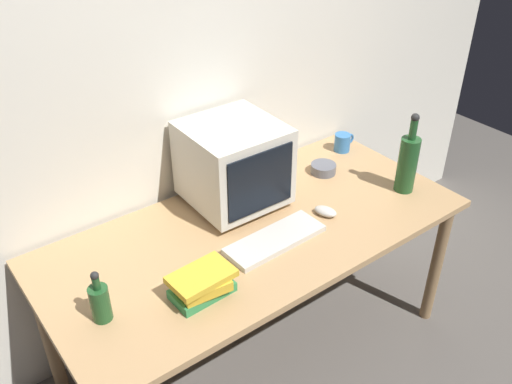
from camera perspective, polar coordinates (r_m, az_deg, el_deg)
The scene contains 11 objects.
ground_plane at distance 2.77m, azimuth -0.00°, elevation -15.70°, with size 6.00×6.00×0.00m, color #56514C.
back_wall at distance 2.37m, azimuth -7.08°, elevation 12.21°, with size 4.00×0.08×2.50m, color silver.
desk at distance 2.33m, azimuth -0.00°, elevation -5.24°, with size 1.76×0.83×0.72m.
crt_monitor at distance 2.34m, azimuth -2.32°, elevation 2.88°, with size 0.39×0.39×0.37m.
keyboard at distance 2.21m, azimuth 1.96°, elevation -4.90°, with size 0.42×0.15×0.02m, color beige.
computer_mouse at distance 2.37m, azimuth 7.14°, elevation -1.98°, with size 0.06×0.10×0.04m, color beige.
bottle_tall at distance 2.54m, azimuth 15.29°, elevation 2.96°, with size 0.09×0.09×0.38m.
bottle_short at distance 1.93m, azimuth -15.71°, elevation -10.78°, with size 0.07×0.07×0.20m.
book_stack at distance 1.96m, azimuth -5.58°, elevation -9.36°, with size 0.23×0.16×0.10m.
mug at distance 2.86m, azimuth 8.88°, elevation 5.06°, with size 0.12×0.08×0.09m.
cd_spindle at distance 2.66m, azimuth 6.92°, elevation 2.41°, with size 0.12×0.12×0.04m, color #595B66.
Camera 1 is at (-1.10, -1.45, 2.09)m, focal length 39.00 mm.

